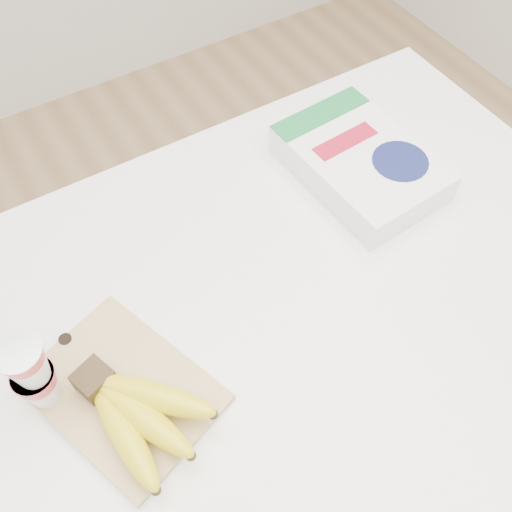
{
  "coord_description": "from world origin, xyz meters",
  "views": [
    {
      "loc": [
        -0.22,
        -0.35,
        1.78
      ],
      "look_at": [
        0.05,
        0.1,
        1.04
      ],
      "focal_mm": 40.0,
      "sensor_mm": 36.0,
      "label": 1
    }
  ],
  "objects_px": {
    "table": "(261,434)",
    "cutting_board": "(123,391)",
    "bananas": "(137,413)",
    "cereal_box": "(360,163)",
    "yogurt_stack": "(32,373)"
  },
  "relations": [
    {
      "from": "yogurt_stack",
      "to": "table",
      "type": "bearing_deg",
      "value": -11.54
    },
    {
      "from": "bananas",
      "to": "cutting_board",
      "type": "bearing_deg",
      "value": 93.45
    },
    {
      "from": "yogurt_stack",
      "to": "cereal_box",
      "type": "distance_m",
      "value": 0.65
    },
    {
      "from": "table",
      "to": "cutting_board",
      "type": "xyz_separation_m",
      "value": [
        -0.22,
        0.02,
        0.5
      ]
    },
    {
      "from": "bananas",
      "to": "yogurt_stack",
      "type": "height_order",
      "value": "yogurt_stack"
    },
    {
      "from": "table",
      "to": "cereal_box",
      "type": "height_order",
      "value": "cereal_box"
    },
    {
      "from": "cereal_box",
      "to": "cutting_board",
      "type": "bearing_deg",
      "value": -166.74
    },
    {
      "from": "table",
      "to": "cutting_board",
      "type": "relative_size",
      "value": 5.1
    },
    {
      "from": "yogurt_stack",
      "to": "cereal_box",
      "type": "height_order",
      "value": "yogurt_stack"
    },
    {
      "from": "table",
      "to": "cutting_board",
      "type": "bearing_deg",
      "value": 175.1
    },
    {
      "from": "table",
      "to": "bananas",
      "type": "relative_size",
      "value": 6.23
    },
    {
      "from": "cutting_board",
      "to": "table",
      "type": "bearing_deg",
      "value": -24.16
    },
    {
      "from": "table",
      "to": "bananas",
      "type": "bearing_deg",
      "value": -171.16
    },
    {
      "from": "bananas",
      "to": "cereal_box",
      "type": "xyz_separation_m",
      "value": [
        0.54,
        0.22,
        -0.01
      ]
    },
    {
      "from": "table",
      "to": "cutting_board",
      "type": "height_order",
      "value": "cutting_board"
    }
  ]
}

